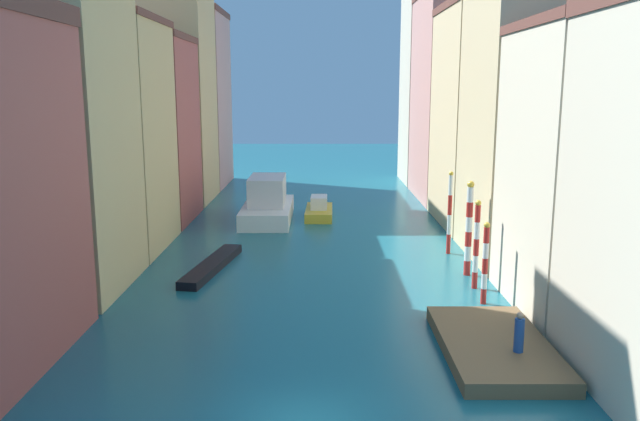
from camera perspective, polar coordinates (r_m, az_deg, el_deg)
name	(u,v)px	position (r m, az deg, el deg)	size (l,w,h in m)	color
ground_plane	(312,240)	(43.53, -0.73, -2.65)	(154.00, 154.00, 0.00)	#196070
building_left_1	(32,70)	(34.69, -24.39, 11.42)	(8.07, 8.31, 22.13)	#DBB77A
building_left_2	(97,135)	(42.72, -19.35, 6.42)	(8.07, 8.67, 14.60)	#DBB77A
building_left_3	(136,129)	(51.15, -16.12, 7.01)	(8.07, 8.76, 14.18)	#B25147
building_left_4	(163,88)	(59.90, -13.88, 10.62)	(8.07, 8.75, 20.45)	#DBB77A
building_left_5	(186,99)	(69.32, -11.96, 9.75)	(8.07, 10.11, 18.16)	tan
building_right_1	(605,168)	(31.81, 24.18, 3.51)	(8.07, 8.69, 13.23)	beige
building_right_2	(542,77)	(40.11, 19.25, 11.21)	(8.07, 9.13, 21.63)	beige
building_right_3	(493,115)	(49.77, 15.23, 8.24)	(8.07, 10.73, 16.40)	beige
building_right_4	(460,95)	(60.87, 12.44, 10.08)	(8.07, 12.12, 19.15)	tan
building_right_5	(439,81)	(71.44, 10.59, 11.38)	(8.07, 8.81, 22.01)	beige
waterfront_dock	(492,346)	(26.29, 15.19, -11.63)	(4.04, 7.64, 0.56)	brown
person_on_dock	(517,333)	(25.03, 17.25, -10.45)	(0.36, 0.36, 1.55)	#234C93
mooring_pole_0	(483,262)	(31.31, 14.40, -4.51)	(0.30, 0.30, 4.02)	red
mooring_pole_1	(474,244)	(33.53, 13.66, -2.90)	(0.31, 0.31, 4.65)	red
mooring_pole_2	(467,227)	(35.75, 13.02, -1.48)	(0.39, 0.39, 5.28)	red
mooring_pole_3	(448,212)	(40.19, 11.36, -0.14)	(0.28, 0.28, 5.20)	red
vaporetto_white	(266,203)	(49.99, -4.90, 0.64)	(3.75, 9.27, 3.45)	white
gondola_black	(210,265)	(37.01, -9.81, -4.87)	(2.41, 8.29, 0.47)	black
motorboat_0	(317,210)	(51.07, -0.27, 0.05)	(2.23, 5.54, 1.71)	gold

